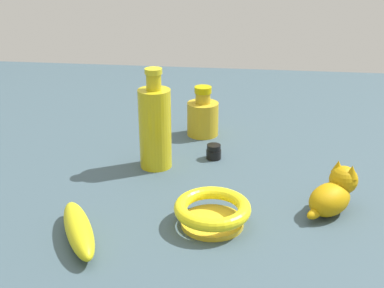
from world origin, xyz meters
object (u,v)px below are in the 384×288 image
bowl (212,211)px  nail_polish_jar (214,152)px  banana (79,229)px  bottle_short (203,116)px  bottle_tall (155,126)px  cat_figurine (334,193)px

bowl → nail_polish_jar: size_ratio=3.95×
banana → bottle_short: 0.56m
bowl → nail_polish_jar: bearing=-175.6°
bowl → nail_polish_jar: 0.30m
bowl → bottle_tall: bottle_tall is taller
bowl → bottle_short: bearing=-171.7°
banana → cat_figurine: cat_figurine is taller
bottle_tall → nail_polish_jar: bearing=114.2°
banana → bottle_short: bearing=134.6°
nail_polish_jar → bowl: bearing=4.4°
bottle_short → cat_figurine: 0.48m
banana → bottle_short: size_ratio=1.43×
bottle_tall → cat_figurine: (0.16, 0.39, -0.06)m
bowl → cat_figurine: 0.25m
bottle_tall → bottle_short: bottle_tall is taller
bottle_tall → cat_figurine: 0.42m
cat_figurine → nail_polish_jar: bearing=-131.1°
bowl → banana: size_ratio=0.75×
bottle_tall → cat_figurine: size_ratio=1.97×
banana → cat_figurine: (-0.16, 0.47, 0.02)m
bowl → nail_polish_jar: (-0.30, -0.02, -0.01)m
bottle_tall → bowl: bearing=32.6°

